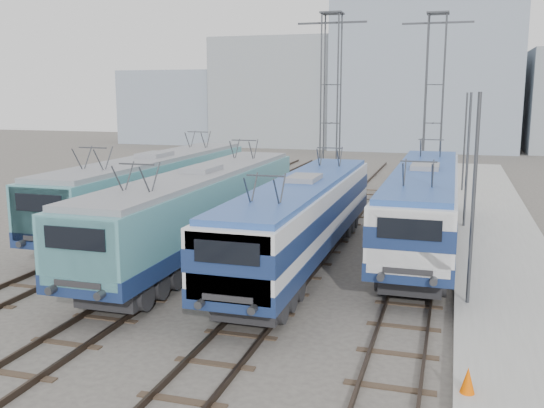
{
  "coord_description": "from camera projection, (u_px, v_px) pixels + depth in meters",
  "views": [
    {
      "loc": [
        7.94,
        -17.69,
        6.96
      ],
      "look_at": [
        0.5,
        7.0,
        2.23
      ],
      "focal_mm": 40.0,
      "sensor_mm": 36.0,
      "label": 1
    }
  ],
  "objects": [
    {
      "name": "locomotive_far_right",
      "position": [
        424.0,
        200.0,
        26.86
      ],
      "size": [
        2.83,
        17.92,
        3.37
      ],
      "color": "navy",
      "rests_on": "ground"
    },
    {
      "name": "building_west",
      "position": [
        287.0,
        93.0,
        81.26
      ],
      "size": [
        18.0,
        12.0,
        14.0
      ],
      "primitive_type": "cube",
      "color": "gray",
      "rests_on": "ground"
    },
    {
      "name": "locomotive_far_left",
      "position": [
        154.0,
        185.0,
        31.06
      ],
      "size": [
        2.91,
        18.41,
        3.46
      ],
      "color": "navy",
      "rests_on": "ground"
    },
    {
      "name": "building_center",
      "position": [
        425.0,
        76.0,
        75.79
      ],
      "size": [
        22.0,
        14.0,
        18.0
      ],
      "primitive_type": "cube",
      "color": "#8896A8",
      "rests_on": "ground"
    },
    {
      "name": "mast_rear",
      "position": [
        464.0,
        144.0,
        41.58
      ],
      "size": [
        0.12,
        0.12,
        7.0
      ],
      "primitive_type": "cylinder",
      "color": "#3F4247",
      "rests_on": "ground"
    },
    {
      "name": "mast_mid",
      "position": [
        467.0,
        163.0,
        30.28
      ],
      "size": [
        0.12,
        0.12,
        7.0
      ],
      "primitive_type": "cylinder",
      "color": "#3F4247",
      "rests_on": "ground"
    },
    {
      "name": "locomotive_center_right",
      "position": [
        303.0,
        214.0,
        24.23
      ],
      "size": [
        2.72,
        17.21,
        3.23
      ],
      "color": "navy",
      "rests_on": "ground"
    },
    {
      "name": "catenary_tower_west",
      "position": [
        331.0,
        98.0,
        39.69
      ],
      "size": [
        4.5,
        1.2,
        12.0
      ],
      "color": "#3F4247",
      "rests_on": "ground"
    },
    {
      "name": "mast_front",
      "position": [
        473.0,
        205.0,
        18.98
      ],
      "size": [
        0.12,
        0.12,
        7.0
      ],
      "primitive_type": "cylinder",
      "color": "#3F4247",
      "rests_on": "ground"
    },
    {
      "name": "building_far_west",
      "position": [
        178.0,
        107.0,
        86.16
      ],
      "size": [
        14.0,
        10.0,
        10.0
      ],
      "primitive_type": "cube",
      "color": "#8896A8",
      "rests_on": "ground"
    },
    {
      "name": "ground",
      "position": [
        197.0,
        305.0,
        20.17
      ],
      "size": [
        160.0,
        160.0,
        0.0
      ],
      "primitive_type": "plane",
      "color": "#514C47"
    },
    {
      "name": "catenary_tower_east",
      "position": [
        434.0,
        98.0,
        39.72
      ],
      "size": [
        4.5,
        1.2,
        12.0
      ],
      "color": "#3F4247",
      "rests_on": "ground"
    },
    {
      "name": "safety_cone",
      "position": [
        468.0,
        380.0,
        13.6
      ],
      "size": [
        0.33,
        0.33,
        0.61
      ],
      "primitive_type": "cone",
      "color": "#F85D00",
      "rests_on": "platform"
    },
    {
      "name": "locomotive_center_left",
      "position": [
        200.0,
        206.0,
        25.62
      ],
      "size": [
        2.87,
        18.13,
        3.41
      ],
      "color": "navy",
      "rests_on": "ground"
    },
    {
      "name": "platform",
      "position": [
        506.0,
        262.0,
        24.78
      ],
      "size": [
        4.0,
        70.0,
        0.3
      ],
      "primitive_type": "cube",
      "color": "#9E9E99",
      "rests_on": "ground"
    }
  ]
}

